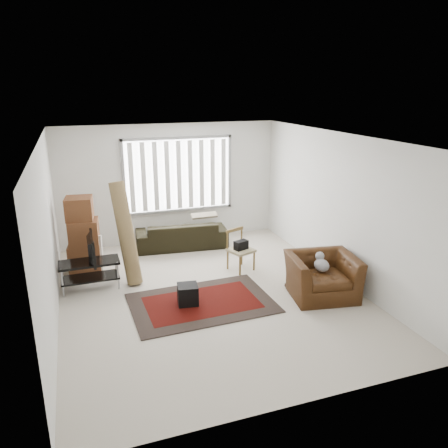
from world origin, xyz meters
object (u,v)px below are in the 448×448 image
object	(u,v)px
sofa	(181,231)
side_chair	(240,248)
armchair	(322,273)
tv_stand	(90,269)
moving_boxes	(83,237)

from	to	relation	value
sofa	side_chair	bearing A→B (deg)	121.62
side_chair	armchair	xyz separation A→B (m)	(0.92, -1.52, -0.03)
tv_stand	moving_boxes	world-z (taller)	moving_boxes
tv_stand	sofa	size ratio (longest dim) A/B	0.52
moving_boxes	side_chair	size ratio (longest dim) A/B	1.81
sofa	moving_boxes	bearing A→B (deg)	22.75
sofa	armchair	bearing A→B (deg)	124.29
sofa	tv_stand	bearing A→B (deg)	42.72
moving_boxes	sofa	world-z (taller)	moving_boxes
tv_stand	side_chair	size ratio (longest dim) A/B	1.28
tv_stand	sofa	bearing A→B (deg)	36.86
moving_boxes	armchair	world-z (taller)	moving_boxes
sofa	side_chair	size ratio (longest dim) A/B	2.47
moving_boxes	sofa	size ratio (longest dim) A/B	0.73
tv_stand	armchair	distance (m)	4.08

